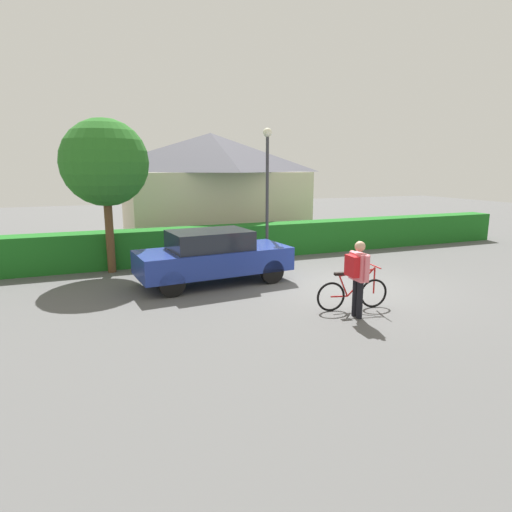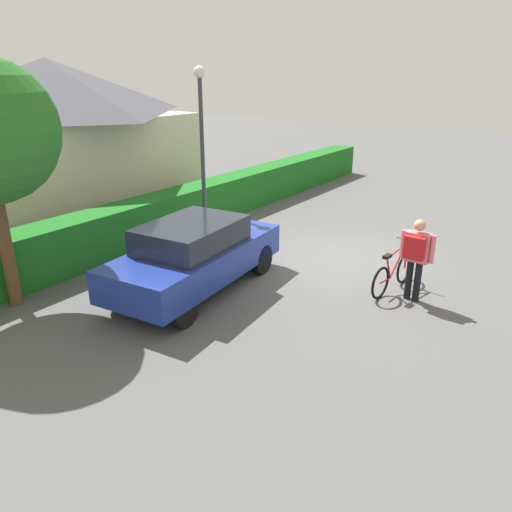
# 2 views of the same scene
# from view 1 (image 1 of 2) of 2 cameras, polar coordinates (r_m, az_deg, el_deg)

# --- Properties ---
(ground_plane) EXTENTS (60.00, 60.00, 0.00)m
(ground_plane) POSITION_cam_1_polar(r_m,az_deg,el_deg) (11.77, 11.71, -3.96)
(ground_plane) COLOR #535353
(hedge_row) EXTENTS (20.09, 0.90, 1.15)m
(hedge_row) POSITION_cam_1_polar(r_m,az_deg,el_deg) (15.65, 2.45, 2.25)
(hedge_row) COLOR #1C661E
(hedge_row) RESTS_ON ground
(house_distant) EXTENTS (7.60, 5.53, 4.58)m
(house_distant) POSITION_cam_1_polar(r_m,az_deg,el_deg) (19.24, -5.90, 9.23)
(house_distant) COLOR beige
(house_distant) RESTS_ON ground
(parked_car_near) EXTENTS (4.25, 2.04, 1.46)m
(parked_car_near) POSITION_cam_1_polar(r_m,az_deg,el_deg) (11.73, -5.72, 0.04)
(parked_car_near) COLOR navy
(parked_car_near) RESTS_ON ground
(bicycle) EXTENTS (1.70, 0.50, 0.97)m
(bicycle) POSITION_cam_1_polar(r_m,az_deg,el_deg) (9.84, 12.66, -4.81)
(bicycle) COLOR black
(bicycle) RESTS_ON ground
(person_rider) EXTENTS (0.36, 0.66, 1.63)m
(person_rider) POSITION_cam_1_polar(r_m,az_deg,el_deg) (9.19, 13.26, -2.05)
(person_rider) COLOR black
(person_rider) RESTS_ON ground
(street_lamp) EXTENTS (0.28, 0.28, 4.33)m
(street_lamp) POSITION_cam_1_polar(r_m,az_deg,el_deg) (13.93, 1.50, 10.27)
(street_lamp) COLOR #38383D
(street_lamp) RESTS_ON ground
(tree_kerbside) EXTENTS (2.51, 2.51, 4.51)m
(tree_kerbside) POSITION_cam_1_polar(r_m,az_deg,el_deg) (13.47, -19.35, 11.50)
(tree_kerbside) COLOR brown
(tree_kerbside) RESTS_ON ground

